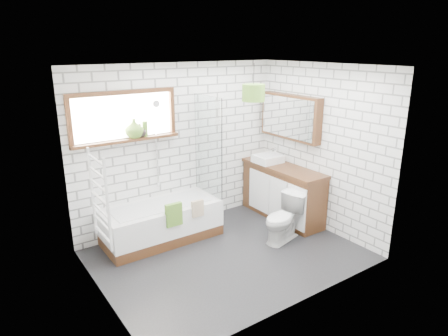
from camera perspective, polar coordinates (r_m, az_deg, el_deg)
floor at (r=5.57m, az=0.62°, el=-12.34°), size 3.40×2.60×0.01m
ceiling at (r=4.85m, az=0.72°, el=14.41°), size 3.40×2.60×0.01m
wall_back at (r=6.14m, az=-6.41°, el=3.04°), size 3.40×0.01×2.50m
wall_front at (r=4.13m, az=11.22°, el=-4.29°), size 3.40×0.01×2.50m
wall_left at (r=4.36m, az=-17.96°, el=-3.67°), size 0.01×2.60×2.50m
wall_right at (r=6.18m, az=13.69°, el=2.75°), size 0.01×2.60×2.50m
window at (r=5.64m, az=-14.03°, el=7.10°), size 1.52×0.16×0.68m
towel_radiator at (r=4.39m, az=-17.34°, el=-4.17°), size 0.06×0.52×1.00m
mirror_cabinet at (r=6.44m, az=9.45°, el=7.22°), size 0.16×1.20×0.70m
shower_riser at (r=5.90m, az=-9.64°, el=3.33°), size 0.02×0.02×1.30m
bathtub at (r=5.92m, az=-8.89°, el=-7.66°), size 1.67×0.74×0.54m
shower_screen at (r=5.96m, az=-2.27°, el=3.11°), size 0.02×0.72×1.50m
towel_green at (r=5.52m, az=-7.18°, el=-6.63°), size 0.24×0.06×0.32m
towel_beige at (r=5.69m, az=-3.81°, el=-5.79°), size 0.19×0.05×0.24m
vanity at (r=6.59m, az=8.35°, el=-3.42°), size 0.50×1.54×0.88m
basin at (r=6.62m, az=6.29°, el=1.33°), size 0.43×0.37×0.12m
tap at (r=6.70m, az=7.35°, el=2.18°), size 0.04×0.04×0.18m
toilet at (r=5.86m, az=8.49°, el=-7.13°), size 0.53×0.75×0.69m
vase_olive at (r=5.69m, az=-12.68°, el=5.35°), size 0.32×0.32×0.27m
vase_dark at (r=5.73m, az=-11.90°, el=5.07°), size 0.21×0.21×0.19m
bottle at (r=5.76m, az=-11.19°, el=5.31°), size 0.07×0.07×0.21m
pendant at (r=5.67m, az=4.23°, el=10.67°), size 0.32×0.32×0.23m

